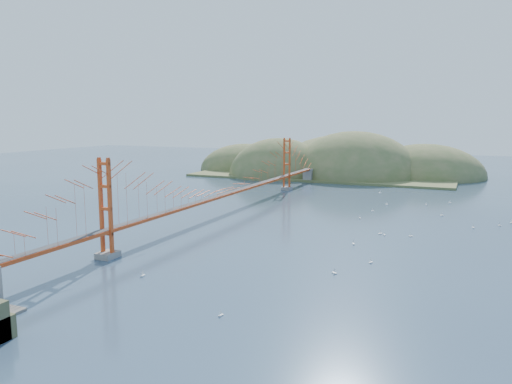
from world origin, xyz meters
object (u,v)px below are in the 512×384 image
at_px(sailboat_2, 334,272).
at_px(sailboat_0, 384,234).
at_px(bridge, 226,172).
at_px(sailboat_1, 360,218).

xyz_separation_m(sailboat_2, sailboat_0, (1.91, 19.55, -0.01)).
xyz_separation_m(bridge, sailboat_0, (27.58, -5.81, -6.87)).
bearing_deg(sailboat_1, bridge, -168.77).
height_order(bridge, sailboat_0, bridge).
height_order(sailboat_1, sailboat_0, sailboat_1).
distance_m(sailboat_2, sailboat_1, 29.95).
bearing_deg(bridge, sailboat_2, -44.65).
height_order(sailboat_2, sailboat_0, sailboat_2).
xyz_separation_m(sailboat_1, sailboat_0, (5.59, -10.17, -0.01)).
xyz_separation_m(bridge, sailboat_1, (21.99, 4.36, -6.86)).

